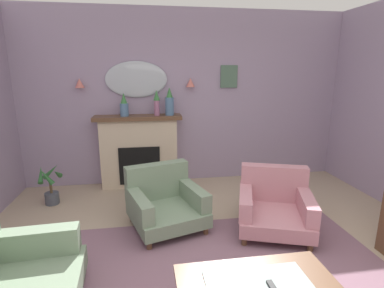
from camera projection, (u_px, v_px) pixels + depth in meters
wall_back at (186, 98)px, 4.95m from camera, size 6.27×0.10×2.80m
patterned_rug at (231, 288)px, 2.60m from camera, size 3.20×2.40×0.01m
fireplace at (139, 152)px, 4.81m from camera, size 1.36×0.36×1.16m
mantel_vase_centre at (124, 106)px, 4.58m from camera, size 0.13×0.13×0.36m
mantel_vase_left at (157, 102)px, 4.64m from camera, size 0.10×0.10×0.40m
mantel_vase_right at (170, 103)px, 4.67m from camera, size 0.14×0.14×0.44m
wall_mirror at (136, 79)px, 4.68m from camera, size 0.96×0.06×0.56m
wall_sconce_left at (79, 83)px, 4.51m from camera, size 0.14×0.14×0.14m
wall_sconce_right at (190, 82)px, 4.77m from camera, size 0.14×0.14×0.14m
framed_picture at (229, 77)px, 4.90m from camera, size 0.28×0.03×0.36m
armchair_in_corner at (164, 201)px, 3.62m from camera, size 1.00×1.02×0.71m
armchair_beside_couch at (274, 205)px, 3.53m from camera, size 1.02×1.03×0.71m
potted_plant_small_fern at (51, 187)px, 4.19m from camera, size 0.30×0.30×0.58m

